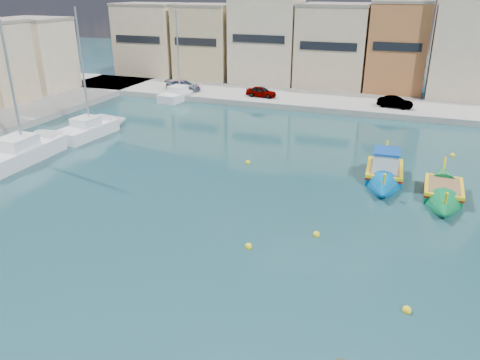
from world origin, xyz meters
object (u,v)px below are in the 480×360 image
at_px(yacht_mid, 40,146).
at_px(luzzu_green, 443,192).
at_px(luzzu_blue_cabin, 384,172).
at_px(yacht_north, 186,93).
at_px(yacht_midnorth, 101,126).

bearing_deg(yacht_mid, luzzu_green, 4.13).
height_order(luzzu_blue_cabin, luzzu_green, luzzu_blue_cabin).
bearing_deg(yacht_mid, yacht_north, 85.31).
distance_m(yacht_north, yacht_mid, 21.29).
bearing_deg(luzzu_green, yacht_midnorth, 171.33).
relative_size(luzzu_blue_cabin, yacht_north, 0.90).
bearing_deg(yacht_midnorth, luzzu_blue_cabin, -5.90).
relative_size(yacht_north, yacht_midnorth, 0.92).
relative_size(yacht_midnorth, yacht_mid, 0.88).
relative_size(luzzu_green, yacht_north, 0.81).
bearing_deg(yacht_north, luzzu_blue_cabin, -36.89).
bearing_deg(luzzu_blue_cabin, yacht_mid, -171.38).
xyz_separation_m(luzzu_blue_cabin, yacht_midnorth, (-24.01, 2.48, 0.05)).
xyz_separation_m(yacht_north, yacht_mid, (-1.74, -21.21, 0.09)).
relative_size(luzzu_green, yacht_mid, 0.65).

